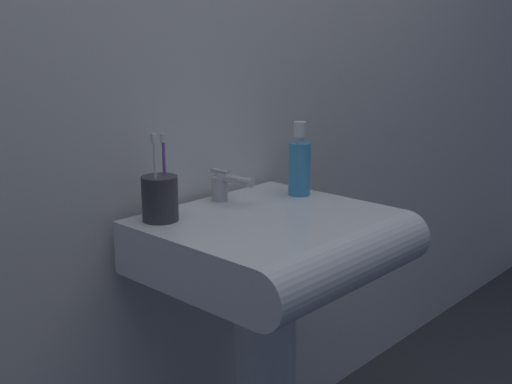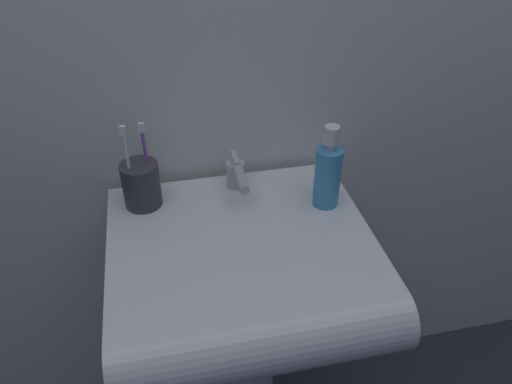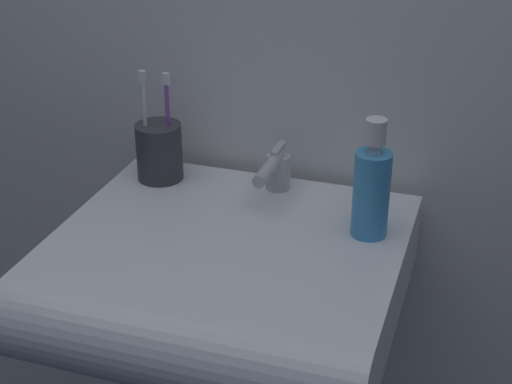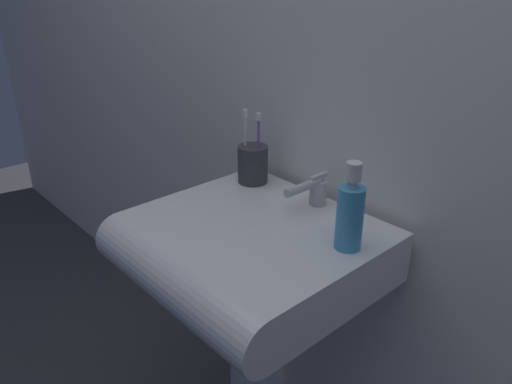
{
  "view_description": "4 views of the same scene",
  "coord_description": "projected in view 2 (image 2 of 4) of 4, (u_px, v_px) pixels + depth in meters",
  "views": [
    {
      "loc": [
        -1.06,
        -0.95,
        1.24
      ],
      "look_at": [
        0.0,
        0.03,
        0.87
      ],
      "focal_mm": 45.0,
      "sensor_mm": 36.0,
      "label": 1
    },
    {
      "loc": [
        -0.13,
        -0.77,
        1.49
      ],
      "look_at": [
        0.03,
        -0.0,
        0.92
      ],
      "focal_mm": 35.0,
      "sensor_mm": 36.0,
      "label": 2
    },
    {
      "loc": [
        0.37,
        -1.0,
        1.43
      ],
      "look_at": [
        0.04,
        0.01,
        0.89
      ],
      "focal_mm": 55.0,
      "sensor_mm": 36.0,
      "label": 3
    },
    {
      "loc": [
        0.75,
        -0.69,
        1.36
      ],
      "look_at": [
        -0.01,
        0.0,
        0.89
      ],
      "focal_mm": 35.0,
      "sensor_mm": 36.0,
      "label": 4
    }
  ],
  "objects": [
    {
      "name": "sink_basin",
      "position": [
        245.0,
        272.0,
        1.02
      ],
      "size": [
        0.54,
        0.5,
        0.12
      ],
      "color": "white",
      "rests_on": "sink_pedestal"
    },
    {
      "name": "sink_pedestal",
      "position": [
        243.0,
        372.0,
        1.3
      ],
      "size": [
        0.15,
        0.15,
        0.7
      ],
      "primitive_type": "cylinder",
      "color": "white",
      "rests_on": "ground"
    },
    {
      "name": "wall_back",
      "position": [
        212.0,
        7.0,
        1.01
      ],
      "size": [
        5.0,
        0.05,
        2.4
      ],
      "primitive_type": "cube",
      "color": "silver",
      "rests_on": "ground"
    },
    {
      "name": "soap_bottle",
      "position": [
        328.0,
        174.0,
        1.06
      ],
      "size": [
        0.06,
        0.06,
        0.19
      ],
      "color": "#3F99CC",
      "rests_on": "sink_basin"
    },
    {
      "name": "faucet",
      "position": [
        237.0,
        174.0,
        1.12
      ],
      "size": [
        0.04,
        0.14,
        0.08
      ],
      "color": "#B7B7BC",
      "rests_on": "sink_basin"
    },
    {
      "name": "toothbrush_cup",
      "position": [
        141.0,
        184.0,
        1.08
      ],
      "size": [
        0.08,
        0.08,
        0.2
      ],
      "color": "#38383D",
      "rests_on": "sink_basin"
    }
  ]
}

